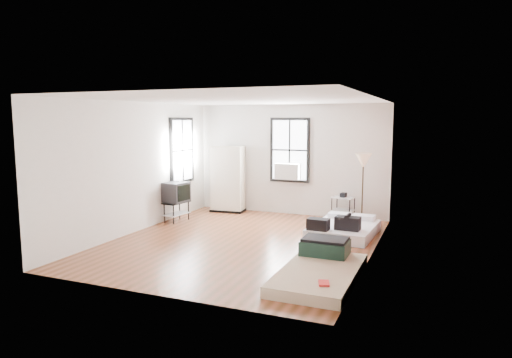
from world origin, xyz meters
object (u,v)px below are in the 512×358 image
at_px(floor_lamp, 363,164).
at_px(wardrobe, 228,179).
at_px(side_table, 343,202).
at_px(mattress_main, 343,228).
at_px(mattress_bare, 321,267).
at_px(tv_stand, 176,194).

bearing_deg(floor_lamp, wardrobe, 173.94).
relative_size(wardrobe, side_table, 2.57).
xyz_separation_m(mattress_main, floor_lamp, (0.22, 0.98, 1.27)).
xyz_separation_m(mattress_main, wardrobe, (-3.35, 1.36, 0.71)).
bearing_deg(mattress_bare, wardrobe, 131.83).
relative_size(wardrobe, floor_lamp, 1.04).
relative_size(mattress_main, floor_lamp, 1.05).
xyz_separation_m(side_table, floor_lamp, (0.52, -0.45, 0.97)).
bearing_deg(wardrobe, tv_stand, -117.33).
xyz_separation_m(mattress_bare, wardrobe, (-3.53, 3.99, 0.72)).
height_order(mattress_main, floor_lamp, floor_lamp).
bearing_deg(mattress_bare, tv_stand, 149.79).
bearing_deg(tv_stand, side_table, 31.72).
xyz_separation_m(mattress_bare, floor_lamp, (0.04, 3.62, 1.28)).
xyz_separation_m(floor_lamp, tv_stand, (-4.18, -1.17, -0.75)).
relative_size(side_table, tv_stand, 0.71).
distance_m(mattress_main, wardrobe, 3.68).
height_order(wardrobe, side_table, wardrobe).
distance_m(wardrobe, floor_lamp, 3.63).
bearing_deg(side_table, mattress_main, -78.10).
bearing_deg(mattress_bare, floor_lamp, 89.78).
bearing_deg(wardrobe, floor_lamp, -11.86).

